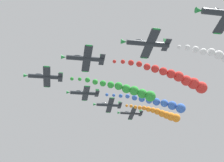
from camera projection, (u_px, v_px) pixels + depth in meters
name	position (u px, v px, depth m)	size (l,w,h in m)	color
airplane_lead	(45.00, 77.00, 79.32)	(9.31, 10.35, 3.27)	#23282D
smoke_trail_lead	(130.00, 90.00, 80.64)	(4.41, 23.43, 6.67)	green
airplane_left_inner	(85.00, 58.00, 69.72)	(9.23, 10.35, 3.40)	#23282D
smoke_trail_left_inner	(180.00, 79.00, 73.48)	(3.76, 24.65, 7.04)	red
airplane_right_inner	(84.00, 93.00, 92.95)	(9.45, 10.35, 2.95)	#23282D
smoke_trail_right_inner	(161.00, 103.00, 91.77)	(8.52, 23.97, 7.18)	blue
airplane_left_outer	(147.00, 43.00, 60.68)	(9.40, 10.35, 3.07)	#23282D
airplane_right_outer	(108.00, 105.00, 106.21)	(9.15, 10.35, 3.52)	#23282D
smoke_trail_right_outer	(164.00, 114.00, 107.10)	(4.52, 19.82, 6.51)	orange
airplane_high_slot	(131.00, 113.00, 119.84)	(9.17, 10.35, 3.49)	#23282D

